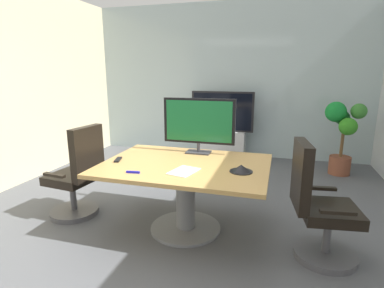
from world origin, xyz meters
The scene contains 12 objects.
ground_plane centered at (0.00, 0.00, 0.00)m, with size 7.79×7.79×0.00m, color #515459.
wall_back_glass_partition centered at (0.00, 3.39, 1.49)m, with size 5.51×0.10×2.97m, color #9EB2B7.
conference_table centered at (0.13, 0.15, 0.55)m, with size 1.71×1.25×0.75m.
office_chair_left centered at (-1.17, 0.11, 0.46)m, with size 0.62×0.60×1.09m.
office_chair_right centered at (1.44, 0.00, 0.46)m, with size 0.62×0.60×1.09m.
tv_monitor centered at (0.16, 0.61, 1.11)m, with size 0.84×0.18×0.64m.
wall_display_unit centered at (-0.02, 3.04, 0.44)m, with size 1.20×0.36×1.31m.
potted_plant centered at (2.04, 2.62, 0.74)m, with size 0.61×0.49×1.21m.
conference_phone centered at (0.73, 0.04, 0.78)m, with size 0.22×0.22×0.07m.
remote_control centered at (-0.59, 0.05, 0.76)m, with size 0.05×0.17×0.02m, color black.
whiteboard_marker centered at (-0.24, -0.28, 0.76)m, with size 0.13×0.02×0.02m, color #1919A5.
paper_notepad centered at (0.20, -0.11, 0.75)m, with size 0.21×0.30×0.01m, color white.
Camera 1 is at (1.05, -2.75, 1.69)m, focal length 28.59 mm.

